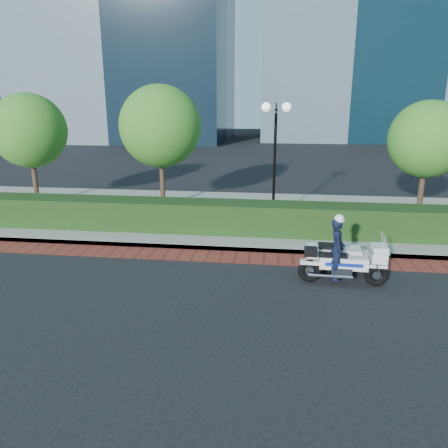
# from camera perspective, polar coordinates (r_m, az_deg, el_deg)

# --- Properties ---
(ground) EXTENTS (120.00, 120.00, 0.00)m
(ground) POSITION_cam_1_polar(r_m,az_deg,el_deg) (11.42, 0.71, -6.97)
(ground) COLOR black
(ground) RESTS_ON ground
(brick_strip) EXTENTS (60.00, 1.00, 0.01)m
(brick_strip) POSITION_cam_1_polar(r_m,az_deg,el_deg) (12.80, 1.50, -4.35)
(brick_strip) COLOR maroon
(brick_strip) RESTS_ON ground
(sidewalk) EXTENTS (60.00, 8.00, 0.15)m
(sidewalk) POSITION_cam_1_polar(r_m,az_deg,el_deg) (17.06, 3.07, 1.08)
(sidewalk) COLOR gray
(sidewalk) RESTS_ON ground
(hedge_main) EXTENTS (18.00, 1.20, 1.00)m
(hedge_main) POSITION_cam_1_polar(r_m,az_deg,el_deg) (14.60, 2.38, 0.86)
(hedge_main) COLOR black
(hedge_main) RESTS_ON sidewalk
(lamppost) EXTENTS (1.02, 0.70, 4.21)m
(lamppost) POSITION_cam_1_polar(r_m,az_deg,el_deg) (15.72, 6.70, 10.41)
(lamppost) COLOR black
(lamppost) RESTS_ON sidewalk
(tree_a) EXTENTS (3.00, 3.00, 4.58)m
(tree_a) POSITION_cam_1_polar(r_m,az_deg,el_deg) (19.83, -24.10, 11.06)
(tree_a) COLOR #332319
(tree_a) RESTS_ON sidewalk
(tree_b) EXTENTS (3.20, 3.20, 4.89)m
(tree_b) POSITION_cam_1_polar(r_m,az_deg,el_deg) (17.62, -8.33, 12.49)
(tree_b) COLOR #332319
(tree_b) RESTS_ON sidewalk
(tree_c) EXTENTS (2.80, 2.80, 4.30)m
(tree_c) POSITION_cam_1_polar(r_m,az_deg,el_deg) (17.81, 25.05, 9.98)
(tree_c) COLOR #332319
(tree_c) RESTS_ON sidewalk
(police_motorcycle) EXTENTS (2.22, 1.57, 1.80)m
(police_motorcycle) POSITION_cam_1_polar(r_m,az_deg,el_deg) (11.48, 14.75, -4.09)
(police_motorcycle) COLOR black
(police_motorcycle) RESTS_ON ground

